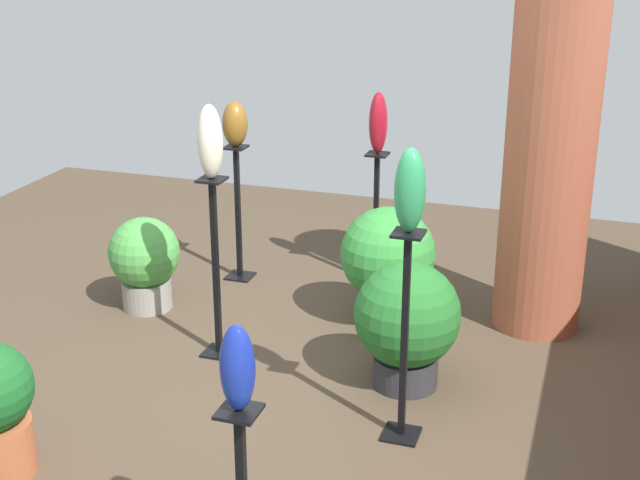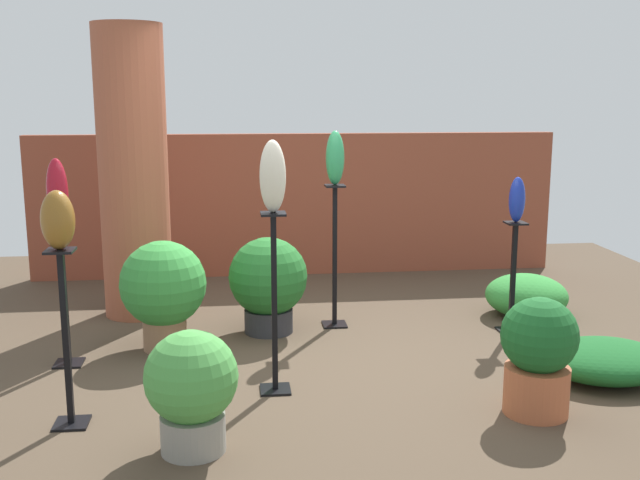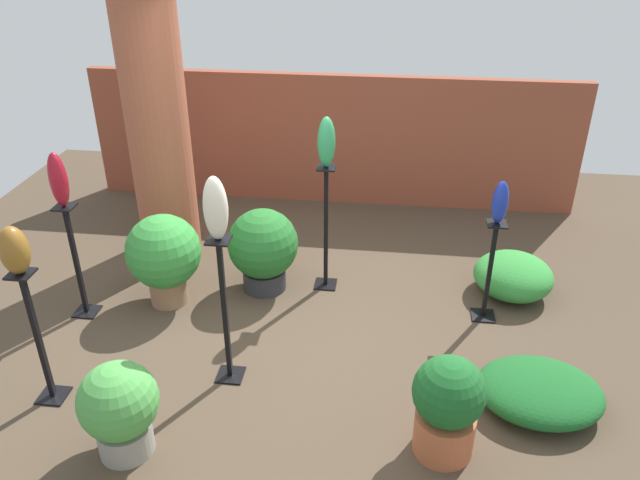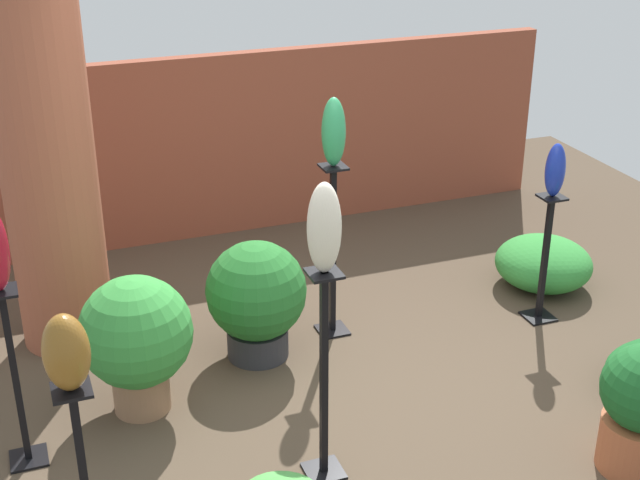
# 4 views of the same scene
# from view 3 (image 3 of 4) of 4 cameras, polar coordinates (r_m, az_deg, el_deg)

# --- Properties ---
(ground_plane) EXTENTS (8.00, 8.00, 0.00)m
(ground_plane) POSITION_cam_3_polar(r_m,az_deg,el_deg) (5.22, -2.29, -9.14)
(ground_plane) COLOR #4C3D2D
(brick_wall_back) EXTENTS (5.60, 0.12, 1.51)m
(brick_wall_back) POSITION_cam_3_polar(r_m,az_deg,el_deg) (7.28, 1.04, 9.12)
(brick_wall_back) COLOR brown
(brick_wall_back) RESTS_ON ground
(brick_pillar) EXTENTS (0.59, 0.59, 2.51)m
(brick_pillar) POSITION_cam_3_polar(r_m,az_deg,el_deg) (6.23, -14.57, 9.61)
(brick_pillar) COLOR #9E5138
(brick_pillar) RESTS_ON ground
(pedestal_ruby) EXTENTS (0.20, 0.20, 1.04)m
(pedestal_ruby) POSITION_cam_3_polar(r_m,az_deg,el_deg) (5.66, -21.31, -2.27)
(pedestal_ruby) COLOR black
(pedestal_ruby) RESTS_ON ground
(pedestal_cobalt) EXTENTS (0.20, 0.20, 0.92)m
(pedestal_cobalt) POSITION_cam_3_polar(r_m,az_deg,el_deg) (5.44, 15.18, -3.20)
(pedestal_cobalt) COLOR black
(pedestal_cobalt) RESTS_ON ground
(pedestal_bronze) EXTENTS (0.20, 0.20, 1.06)m
(pedestal_bronze) POSITION_cam_3_polar(r_m,az_deg,el_deg) (4.81, -24.26, -8.64)
(pedestal_bronze) COLOR black
(pedestal_bronze) RESTS_ON ground
(pedestal_ivory) EXTENTS (0.20, 0.20, 1.19)m
(pedestal_ivory) POSITION_cam_3_polar(r_m,az_deg,el_deg) (4.59, -8.65, -7.01)
(pedestal_ivory) COLOR black
(pedestal_ivory) RESTS_ON ground
(pedestal_jade) EXTENTS (0.20, 0.20, 1.20)m
(pedestal_jade) POSITION_cam_3_polar(r_m,az_deg,el_deg) (5.62, 0.55, 0.57)
(pedestal_jade) COLOR black
(pedestal_jade) RESTS_ON ground
(art_vase_ruby) EXTENTS (0.15, 0.14, 0.46)m
(art_vase_ruby) POSITION_cam_3_polar(r_m,az_deg,el_deg) (5.32, -22.81, 5.09)
(art_vase_ruby) COLOR maroon
(art_vase_ruby) RESTS_ON pedestal_ruby
(art_vase_cobalt) EXTENTS (0.13, 0.14, 0.36)m
(art_vase_cobalt) POSITION_cam_3_polar(r_m,az_deg,el_deg) (5.13, 16.15, 3.32)
(art_vase_cobalt) COLOR #192D9E
(art_vase_cobalt) RESTS_ON pedestal_cobalt
(art_vase_bronze) EXTENTS (0.19, 0.19, 0.34)m
(art_vase_bronze) POSITION_cam_3_polar(r_m,az_deg,el_deg) (4.43, -26.17, -0.86)
(art_vase_bronze) COLOR brown
(art_vase_bronze) RESTS_ON pedestal_bronze
(art_vase_ivory) EXTENTS (0.17, 0.15, 0.46)m
(art_vase_ivory) POSITION_cam_3_polar(r_m,az_deg,el_deg) (4.15, -9.52, 2.87)
(art_vase_ivory) COLOR beige
(art_vase_ivory) RESTS_ON pedestal_ivory
(art_vase_jade) EXTENTS (0.15, 0.16, 0.44)m
(art_vase_jade) POSITION_cam_3_polar(r_m,az_deg,el_deg) (5.27, 0.59, 8.93)
(art_vase_jade) COLOR #2D9356
(art_vase_jade) RESTS_ON pedestal_jade
(potted_plant_mid_left) EXTENTS (0.65, 0.65, 0.84)m
(potted_plant_mid_left) POSITION_cam_3_polar(r_m,az_deg,el_deg) (5.59, -14.08, -1.32)
(potted_plant_mid_left) COLOR #936B4C
(potted_plant_mid_left) RESTS_ON ground
(potted_plant_back_center) EXTENTS (0.64, 0.64, 0.79)m
(potted_plant_back_center) POSITION_cam_3_polar(r_m,az_deg,el_deg) (5.67, -5.23, -0.68)
(potted_plant_back_center) COLOR #2D2D33
(potted_plant_back_center) RESTS_ON ground
(potted_plant_front_right) EXTENTS (0.47, 0.47, 0.73)m
(potted_plant_front_right) POSITION_cam_3_polar(r_m,az_deg,el_deg) (4.16, 11.57, -14.56)
(potted_plant_front_right) COLOR #B25B38
(potted_plant_front_right) RESTS_ON ground
(potted_plant_walkway_edge) EXTENTS (0.51, 0.51, 0.68)m
(potted_plant_walkway_edge) POSITION_cam_3_polar(r_m,az_deg,el_deg) (4.28, -17.87, -14.33)
(potted_plant_walkway_edge) COLOR gray
(potted_plant_walkway_edge) RESTS_ON ground
(foliage_bed_east) EXTENTS (0.71, 0.72, 0.37)m
(foliage_bed_east) POSITION_cam_3_polar(r_m,az_deg,el_deg) (5.96, 17.24, -3.14)
(foliage_bed_east) COLOR #338C38
(foliage_bed_east) RESTS_ON ground
(foliage_bed_west) EXTENTS (0.89, 0.74, 0.25)m
(foliage_bed_west) POSITION_cam_3_polar(r_m,az_deg,el_deg) (4.82, 19.42, -12.92)
(foliage_bed_west) COLOR #195923
(foliage_bed_west) RESTS_ON ground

